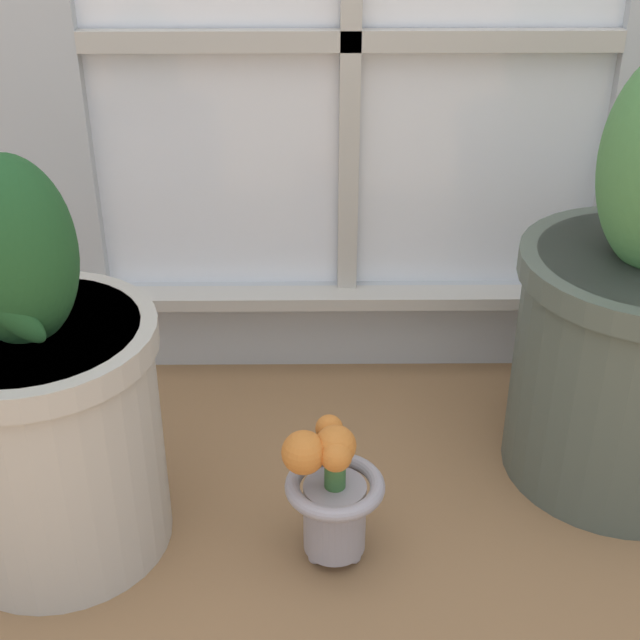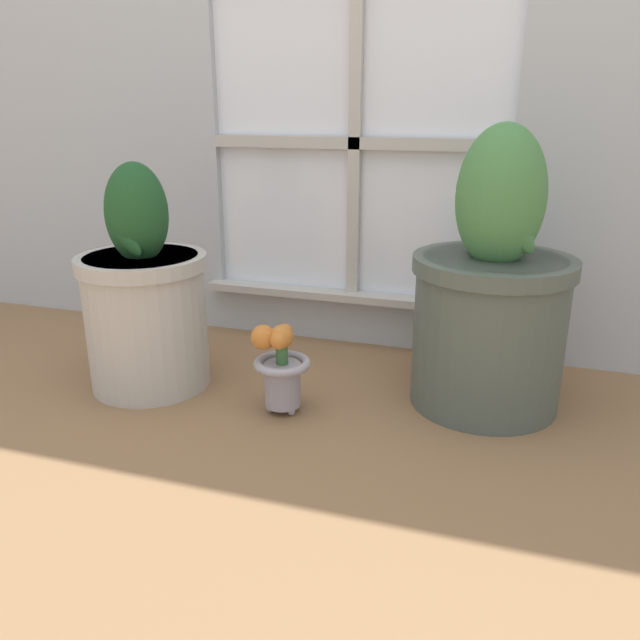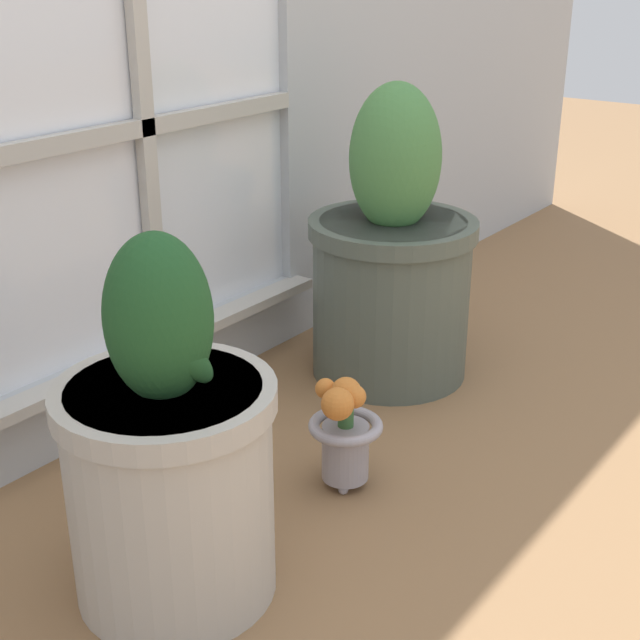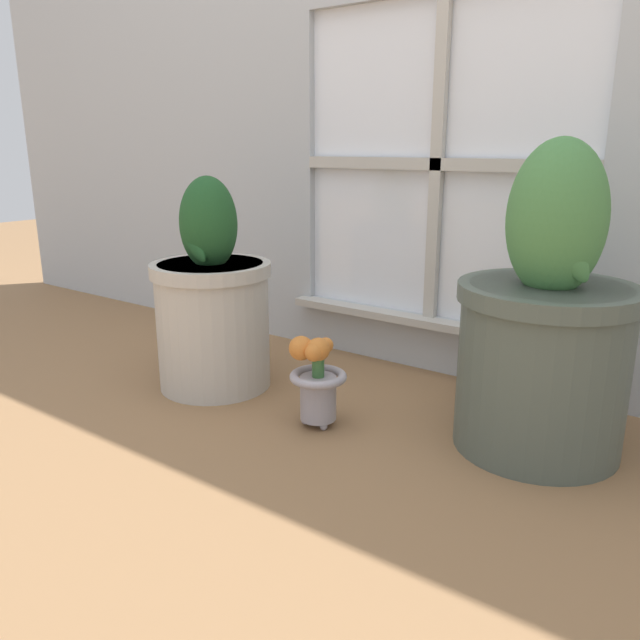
# 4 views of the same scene
# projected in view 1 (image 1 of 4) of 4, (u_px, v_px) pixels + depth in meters

# --- Properties ---
(ground_plane) EXTENTS (10.00, 10.00, 0.00)m
(ground_plane) POSITION_uv_depth(u_px,v_px,m) (360.00, 598.00, 1.27)
(ground_plane) COLOR olive
(potted_plant_left) EXTENTS (0.34, 0.34, 0.61)m
(potted_plant_left) POSITION_uv_depth(u_px,v_px,m) (43.00, 406.00, 1.26)
(potted_plant_left) COLOR #B7B2A8
(potted_plant_left) RESTS_ON ground_plane
(flower_vase) EXTENTS (0.15, 0.14, 0.23)m
(flower_vase) POSITION_uv_depth(u_px,v_px,m) (331.00, 490.00, 1.28)
(flower_vase) COLOR #99939E
(flower_vase) RESTS_ON ground_plane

